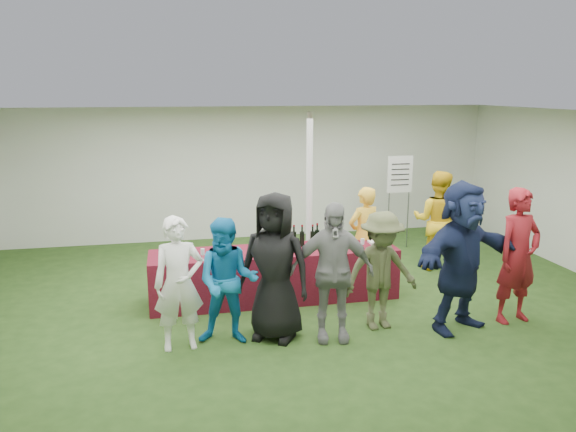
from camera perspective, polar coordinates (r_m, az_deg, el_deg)
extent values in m
plane|color=#284719|center=(8.11, 0.70, -9.23)|extent=(60.00, 60.00, 0.00)
plane|color=white|center=(11.58, -3.62, 4.39)|extent=(10.00, 0.00, 10.00)
plane|color=white|center=(4.09, 13.36, -12.08)|extent=(10.00, 0.00, 10.00)
plane|color=white|center=(7.53, 0.76, 10.19)|extent=(10.00, 10.00, 0.00)
cylinder|color=silver|center=(8.96, 2.17, 1.91)|extent=(0.10, 0.10, 2.70)
cube|color=maroon|center=(8.29, -1.36, -5.97)|extent=(3.60, 0.80, 0.75)
cylinder|color=black|center=(8.35, 0.60, -2.35)|extent=(0.07, 0.07, 0.22)
cylinder|color=black|center=(8.31, 0.61, -1.35)|extent=(0.03, 0.03, 0.08)
cylinder|color=maroon|center=(8.30, 0.61, -1.00)|extent=(0.03, 0.03, 0.02)
cylinder|color=black|center=(8.36, 1.43, -2.34)|extent=(0.07, 0.07, 0.22)
cylinder|color=black|center=(8.32, 1.44, -1.34)|extent=(0.03, 0.03, 0.08)
cylinder|color=maroon|center=(8.31, 1.44, -0.99)|extent=(0.03, 0.03, 0.02)
cylinder|color=black|center=(8.38, 2.51, -2.30)|extent=(0.07, 0.07, 0.22)
cylinder|color=black|center=(8.34, 2.52, -1.31)|extent=(0.03, 0.03, 0.08)
cylinder|color=maroon|center=(8.33, 2.52, -0.96)|extent=(0.03, 0.03, 0.02)
cylinder|color=black|center=(8.47, 2.97, -2.16)|extent=(0.07, 0.07, 0.22)
cylinder|color=black|center=(8.43, 2.98, -1.17)|extent=(0.03, 0.03, 0.08)
cylinder|color=maroon|center=(8.42, 2.99, -0.82)|extent=(0.03, 0.03, 0.02)
cylinder|color=black|center=(8.42, 3.82, -2.25)|extent=(0.07, 0.07, 0.22)
cylinder|color=black|center=(8.38, 3.83, -1.26)|extent=(0.03, 0.03, 0.08)
cylinder|color=maroon|center=(8.37, 3.84, -0.91)|extent=(0.03, 0.03, 0.02)
cylinder|color=silver|center=(7.79, -11.43, -4.58)|extent=(0.06, 0.06, 0.00)
cylinder|color=silver|center=(7.77, -11.44, -4.30)|extent=(0.01, 0.01, 0.07)
cylinder|color=silver|center=(7.75, -11.47, -3.73)|extent=(0.06, 0.06, 0.08)
cylinder|color=#410609|center=(7.76, -11.46, -3.95)|extent=(0.05, 0.05, 0.02)
cylinder|color=silver|center=(7.79, -8.65, -4.45)|extent=(0.06, 0.06, 0.00)
cylinder|color=silver|center=(7.78, -8.66, -4.18)|extent=(0.01, 0.01, 0.07)
cylinder|color=silver|center=(7.76, -8.67, -3.61)|extent=(0.06, 0.06, 0.08)
cylinder|color=silver|center=(7.83, -6.94, -4.31)|extent=(0.06, 0.06, 0.00)
cylinder|color=silver|center=(7.82, -6.95, -4.03)|extent=(0.01, 0.01, 0.07)
cylinder|color=silver|center=(7.80, -6.96, -3.47)|extent=(0.06, 0.06, 0.08)
cylinder|color=#410609|center=(7.80, -6.96, -3.68)|extent=(0.05, 0.05, 0.02)
cylinder|color=silver|center=(7.89, -3.45, -4.11)|extent=(0.06, 0.06, 0.00)
cylinder|color=silver|center=(7.88, -3.46, -3.83)|extent=(0.01, 0.01, 0.07)
cylinder|color=silver|center=(7.85, -3.46, -3.27)|extent=(0.06, 0.06, 0.08)
cylinder|color=silver|center=(8.28, 7.54, -3.38)|extent=(0.06, 0.06, 0.00)
cylinder|color=silver|center=(8.27, 7.55, -3.12)|extent=(0.01, 0.01, 0.07)
cylinder|color=silver|center=(8.24, 7.57, -2.58)|extent=(0.06, 0.06, 0.08)
cylinder|color=silver|center=(8.23, -1.24, -2.65)|extent=(0.07, 0.07, 0.20)
cylinder|color=silver|center=(8.20, -1.24, -1.87)|extent=(0.03, 0.03, 0.03)
cube|color=white|center=(8.64, 9.04, -2.64)|extent=(0.25, 0.18, 0.03)
cylinder|color=slate|center=(8.38, 9.60, -2.63)|extent=(0.26, 0.26, 0.18)
cylinder|color=slate|center=(11.00, 10.14, -0.48)|extent=(0.02, 0.02, 1.10)
cylinder|color=slate|center=(11.16, 12.05, -0.38)|extent=(0.02, 0.02, 1.10)
cube|color=white|center=(10.91, 11.31, 4.17)|extent=(0.50, 0.02, 0.70)
cube|color=black|center=(10.87, 11.38, 5.20)|extent=(0.36, 0.01, 0.02)
cube|color=black|center=(10.88, 11.36, 4.68)|extent=(0.36, 0.01, 0.02)
cube|color=black|center=(10.90, 11.34, 4.16)|extent=(0.36, 0.01, 0.02)
cube|color=black|center=(10.91, 11.32, 3.64)|extent=(0.36, 0.01, 0.02)
cube|color=black|center=(10.93, 11.29, 3.12)|extent=(0.36, 0.01, 0.02)
imported|color=gold|center=(8.88, 7.71, -2.04)|extent=(0.66, 0.53, 1.57)
imported|color=yellow|center=(9.86, 14.91, -0.46)|extent=(1.05, 1.00, 1.71)
imported|color=white|center=(6.76, -11.04, -6.77)|extent=(0.62, 0.44, 1.62)
imported|color=#1274B2|center=(6.83, -6.15, -6.64)|extent=(0.88, 0.75, 1.56)
imported|color=black|center=(6.88, -1.36, -5.16)|extent=(1.07, 0.96, 1.84)
imported|color=gray|center=(6.87, 4.49, -5.68)|extent=(1.08, 0.59, 1.74)
imported|color=#4E5331|center=(7.29, 9.42, -5.51)|extent=(1.05, 0.67, 1.55)
imported|color=#161F40|center=(7.44, 17.20, -3.95)|extent=(1.89, 1.19, 1.94)
imported|color=maroon|center=(7.97, 22.34, -3.77)|extent=(0.73, 0.55, 1.81)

